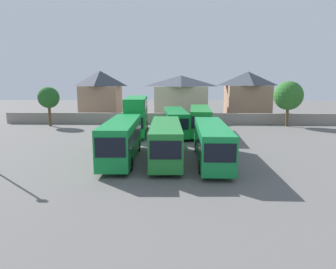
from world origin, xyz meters
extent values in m
plane|color=#605E5B|center=(0.00, 18.00, 0.00)|extent=(140.00, 140.00, 0.00)
cube|color=gray|center=(0.00, 24.02, 0.90)|extent=(56.00, 0.50, 1.80)
cube|color=#138739|center=(-4.03, 0.06, 1.96)|extent=(2.93, 11.27, 3.20)
cube|color=black|center=(-3.82, -5.55, 2.34)|extent=(2.21, 0.16, 1.44)
cube|color=black|center=(-4.03, 0.06, 2.34)|extent=(2.94, 10.38, 1.01)
cylinder|color=black|center=(-2.75, -3.36, 0.55)|extent=(0.34, 1.11, 1.10)
cylinder|color=black|center=(-5.05, -3.45, 0.55)|extent=(0.34, 1.11, 1.10)
cylinder|color=black|center=(-3.01, 3.57, 0.55)|extent=(0.34, 1.11, 1.10)
cylinder|color=black|center=(-5.32, 3.48, 0.55)|extent=(0.34, 1.11, 1.10)
cube|color=#218031|center=(-0.09, 0.09, 1.84)|extent=(3.01, 11.41, 2.97)
cube|color=black|center=(0.13, -5.58, 2.20)|extent=(2.26, 0.17, 1.34)
cube|color=black|center=(-0.09, 0.09, 2.20)|extent=(3.01, 10.50, 0.94)
cylinder|color=black|center=(1.22, -3.37, 0.55)|extent=(0.34, 1.11, 1.10)
cylinder|color=black|center=(-1.13, -3.46, 0.55)|extent=(0.34, 1.11, 1.10)
cylinder|color=black|center=(0.95, 3.64, 0.55)|extent=(0.34, 1.11, 1.10)
cylinder|color=black|center=(-1.41, 3.55, 0.55)|extent=(0.34, 1.11, 1.10)
cube|color=#158A3F|center=(3.94, -0.25, 1.82)|extent=(2.59, 11.96, 2.93)
cube|color=black|center=(3.89, -6.24, 2.17)|extent=(2.20, 0.10, 1.32)
cube|color=black|center=(3.94, -0.25, 2.17)|extent=(2.63, 11.00, 0.92)
cylinder|color=black|center=(5.06, -3.96, 0.55)|extent=(0.31, 1.10, 1.10)
cylinder|color=black|center=(2.76, -3.94, 0.55)|extent=(0.31, 1.10, 1.10)
cylinder|color=black|center=(5.12, 3.44, 0.55)|extent=(0.31, 1.10, 1.10)
cylinder|color=black|center=(2.82, 3.46, 0.55)|extent=(0.31, 1.10, 1.10)
cube|color=#138D35|center=(-4.64, 14.36, 1.83)|extent=(3.44, 11.97, 2.95)
cube|color=black|center=(-4.21, 8.45, 2.19)|extent=(2.28, 0.25, 1.33)
cube|color=black|center=(-4.64, 14.36, 2.19)|extent=(3.42, 11.03, 0.93)
cube|color=#138D35|center=(-4.66, 14.65, 4.10)|extent=(3.35, 11.37, 1.58)
cube|color=black|center=(-4.66, 14.65, 4.10)|extent=(3.40, 10.79, 1.11)
cylinder|color=black|center=(-3.18, 10.79, 0.55)|extent=(0.38, 1.12, 1.10)
cylinder|color=black|center=(-5.56, 10.62, 0.55)|extent=(0.38, 1.12, 1.10)
cylinder|color=black|center=(-3.71, 18.10, 0.55)|extent=(0.38, 1.12, 1.10)
cylinder|color=black|center=(-6.09, 17.92, 0.55)|extent=(0.38, 1.12, 1.10)
cube|color=#117E34|center=(0.60, 13.81, 1.81)|extent=(3.51, 11.74, 2.91)
cube|color=black|center=(1.10, 8.03, 2.16)|extent=(2.23, 0.27, 1.31)
cube|color=black|center=(0.60, 13.81, 2.16)|extent=(3.48, 10.82, 0.92)
cylinder|color=black|center=(2.07, 10.34, 0.55)|extent=(0.39, 1.12, 1.10)
cylinder|color=black|center=(-0.25, 10.14, 0.55)|extent=(0.39, 1.12, 1.10)
cylinder|color=black|center=(1.45, 17.49, 0.55)|extent=(0.39, 1.12, 1.10)
cylinder|color=black|center=(-0.87, 17.29, 0.55)|extent=(0.39, 1.12, 1.10)
cube|color=#1B842E|center=(3.90, 14.37, 1.94)|extent=(3.05, 11.95, 3.16)
cube|color=black|center=(3.64, 8.42, 2.32)|extent=(2.24, 0.18, 1.42)
cube|color=black|center=(3.90, 14.37, 2.32)|extent=(3.05, 11.01, 0.99)
cylinder|color=black|center=(4.91, 10.64, 0.55)|extent=(0.35, 1.11, 1.10)
cylinder|color=black|center=(2.57, 10.74, 0.55)|extent=(0.35, 1.11, 1.10)
cylinder|color=black|center=(5.22, 17.99, 0.55)|extent=(0.35, 1.11, 1.10)
cylinder|color=black|center=(2.88, 18.09, 0.55)|extent=(0.35, 1.11, 1.10)
cube|color=#9E7A60|center=(-14.06, 32.55, 3.06)|extent=(7.12, 6.41, 6.11)
pyramid|color=#3D424C|center=(-14.06, 32.55, 7.54)|extent=(7.48, 6.73, 2.87)
cube|color=#C6B293|center=(1.42, 31.56, 3.03)|extent=(9.53, 7.26, 6.07)
pyramid|color=#3D424C|center=(1.42, 31.56, 7.08)|extent=(10.00, 7.62, 2.02)
cube|color=#9E7A60|center=(14.07, 32.76, 3.11)|extent=(7.84, 6.93, 6.22)
pyramid|color=#3D424C|center=(14.07, 32.76, 7.51)|extent=(8.24, 7.28, 2.59)
cylinder|color=brown|center=(18.08, 22.02, 1.62)|extent=(0.44, 0.44, 3.24)
sphere|color=#2D6B28|center=(18.08, 22.02, 4.81)|extent=(4.48, 4.48, 4.48)
cylinder|color=brown|center=(-19.39, 21.02, 1.67)|extent=(0.44, 0.44, 3.34)
sphere|color=#235B23|center=(-19.39, 21.02, 4.50)|extent=(3.31, 3.31, 3.31)
camera|label=1|loc=(1.06, -26.79, 7.00)|focal=32.93mm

